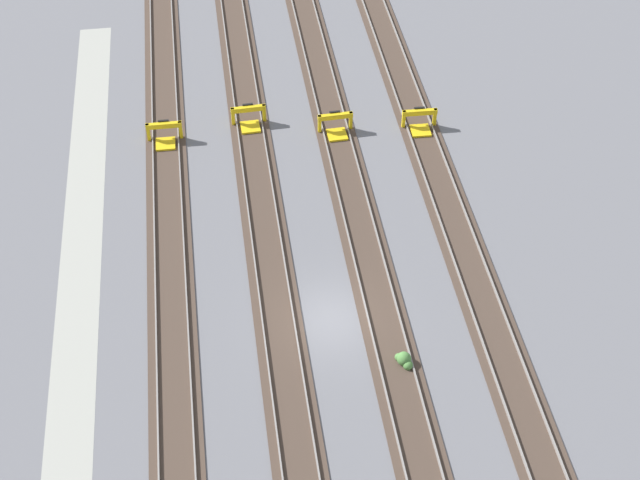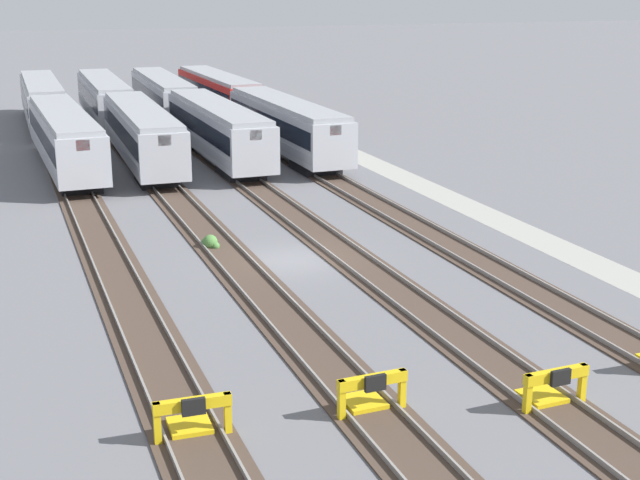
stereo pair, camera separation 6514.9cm
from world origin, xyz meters
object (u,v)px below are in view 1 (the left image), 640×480
Objects in this scene: bumper_stop_nearest_track at (165,135)px; bumper_stop_middle_track at (336,126)px; weed_clump at (404,360)px; bumper_stop_far_inner_track at (420,122)px; bumper_stop_near_inner_track at (249,118)px.

bumper_stop_nearest_track is 1.00× the size of bumper_stop_middle_track.
bumper_stop_nearest_track reaches higher than weed_clump.
bumper_stop_middle_track is 4.80m from bumper_stop_far_inner_track.
bumper_stop_nearest_track is 2.18× the size of weed_clump.
bumper_stop_middle_track is 2.18× the size of weed_clump.
weed_clump is (16.64, 0.38, -0.27)m from bumper_stop_middle_track.
bumper_stop_far_inner_track is at bearing 164.90° from weed_clump.
bumper_stop_far_inner_track is (0.87, 14.41, 0.00)m from bumper_stop_nearest_track.
bumper_stop_middle_track is at bearing 86.71° from bumper_stop_nearest_track.
weed_clump is at bearing 16.03° from bumper_stop_near_inner_track.
bumper_stop_middle_track is at bearing -93.77° from bumper_stop_far_inner_track.
bumper_stop_middle_track is (1.41, 4.80, 0.00)m from bumper_stop_near_inner_track.
bumper_stop_middle_track is 16.65m from weed_clump.
bumper_stop_near_inner_track is 18.78m from weed_clump.
bumper_stop_far_inner_track is at bearing 79.81° from bumper_stop_near_inner_track.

